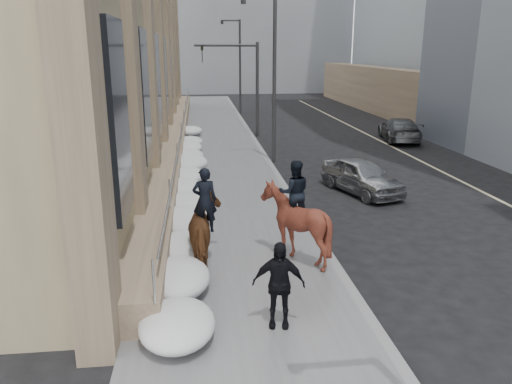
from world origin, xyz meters
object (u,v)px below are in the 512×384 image
Objects in this scene: mounted_horse_right at (295,219)px; car_grey at (399,129)px; pedestrian at (279,284)px; car_silver at (362,176)px; mounted_horse_left at (207,228)px.

car_grey is at bearing -117.95° from mounted_horse_right.
pedestrian reaches higher than car_silver.
pedestrian is at bearing 75.51° from mounted_horse_right.
mounted_horse_left is at bearing -152.40° from car_silver.
mounted_horse_right is 0.66× the size of car_silver.
car_silver is at bearing 71.95° from car_grey.
car_silver is 0.82× the size of car_grey.
mounted_horse_left is 9.03m from car_silver.
mounted_horse_left is at bearing 65.47° from car_grey.
pedestrian is 0.45× the size of car_silver.
car_grey is at bearing 43.26° from car_silver.
car_silver is at bearing -137.65° from mounted_horse_left.
car_silver is (4.92, 9.72, -0.34)m from pedestrian.
pedestrian is 23.64m from car_grey.
car_silver is at bearing 73.00° from pedestrian.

